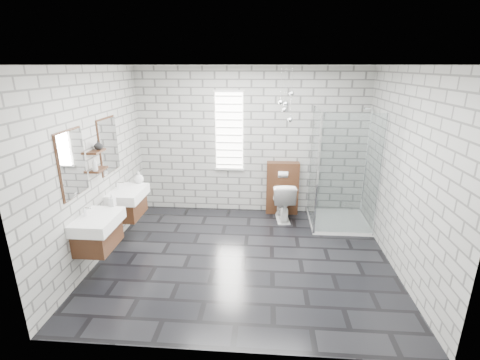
# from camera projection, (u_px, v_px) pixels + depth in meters

# --- Properties ---
(floor) EXTENTS (4.20, 3.60, 0.02)m
(floor) POSITION_uv_depth(u_px,v_px,m) (244.00, 258.00, 5.14)
(floor) COLOR black
(floor) RESTS_ON ground
(ceiling) EXTENTS (4.20, 3.60, 0.02)m
(ceiling) POSITION_uv_depth(u_px,v_px,m) (245.00, 64.00, 4.29)
(ceiling) COLOR white
(ceiling) RESTS_ON wall_back
(wall_back) EXTENTS (4.20, 0.02, 2.70)m
(wall_back) POSITION_uv_depth(u_px,v_px,m) (251.00, 142.00, 6.43)
(wall_back) COLOR #A7A7A2
(wall_back) RESTS_ON floor
(wall_front) EXTENTS (4.20, 0.02, 2.70)m
(wall_front) POSITION_uv_depth(u_px,v_px,m) (231.00, 229.00, 3.00)
(wall_front) COLOR #A7A7A2
(wall_front) RESTS_ON floor
(wall_left) EXTENTS (0.02, 3.60, 2.70)m
(wall_left) POSITION_uv_depth(u_px,v_px,m) (95.00, 166.00, 4.87)
(wall_left) COLOR #A7A7A2
(wall_left) RESTS_ON floor
(wall_right) EXTENTS (0.02, 3.60, 2.70)m
(wall_right) POSITION_uv_depth(u_px,v_px,m) (405.00, 173.00, 4.56)
(wall_right) COLOR #A7A7A2
(wall_right) RESTS_ON floor
(vanity_left) EXTENTS (0.47, 0.70, 1.57)m
(vanity_left) POSITION_uv_depth(u_px,v_px,m) (95.00, 223.00, 4.50)
(vanity_left) COLOR #492816
(vanity_left) RESTS_ON wall_left
(vanity_right) EXTENTS (0.47, 0.70, 1.57)m
(vanity_right) POSITION_uv_depth(u_px,v_px,m) (126.00, 195.00, 5.47)
(vanity_right) COLOR #492816
(vanity_right) RESTS_ON wall_left
(shelf_lower) EXTENTS (0.14, 0.30, 0.03)m
(shelf_lower) POSITION_uv_depth(u_px,v_px,m) (99.00, 170.00, 4.83)
(shelf_lower) COLOR #492816
(shelf_lower) RESTS_ON wall_left
(shelf_upper) EXTENTS (0.14, 0.30, 0.03)m
(shelf_upper) POSITION_uv_depth(u_px,v_px,m) (96.00, 151.00, 4.74)
(shelf_upper) COLOR #492816
(shelf_upper) RESTS_ON wall_left
(window) EXTENTS (0.56, 0.05, 1.48)m
(window) POSITION_uv_depth(u_px,v_px,m) (229.00, 131.00, 6.37)
(window) COLOR white
(window) RESTS_ON wall_back
(cistern_panel) EXTENTS (0.60, 0.20, 1.00)m
(cistern_panel) POSITION_uv_depth(u_px,v_px,m) (282.00, 188.00, 6.55)
(cistern_panel) COLOR #492816
(cistern_panel) RESTS_ON floor
(flush_plate) EXTENTS (0.18, 0.01, 0.12)m
(flush_plate) POSITION_uv_depth(u_px,v_px,m) (283.00, 174.00, 6.35)
(flush_plate) COLOR silver
(flush_plate) RESTS_ON cistern_panel
(shower_enclosure) EXTENTS (1.00, 1.00, 2.03)m
(shower_enclosure) POSITION_uv_depth(u_px,v_px,m) (335.00, 199.00, 5.99)
(shower_enclosure) COLOR white
(shower_enclosure) RESTS_ON floor
(pendant_cluster) EXTENTS (0.27, 0.23, 0.90)m
(pendant_cluster) POSITION_uv_depth(u_px,v_px,m) (286.00, 105.00, 5.75)
(pendant_cluster) COLOR silver
(pendant_cluster) RESTS_ON ceiling
(toilet) EXTENTS (0.46, 0.73, 0.72)m
(toilet) POSITION_uv_depth(u_px,v_px,m) (283.00, 200.00, 6.34)
(toilet) COLOR white
(toilet) RESTS_ON floor
(soap_bottle_a) EXTENTS (0.09, 0.09, 0.18)m
(soap_bottle_a) POSITION_uv_depth(u_px,v_px,m) (112.00, 200.00, 4.78)
(soap_bottle_a) COLOR #B2B2B2
(soap_bottle_a) RESTS_ON vanity_left
(soap_bottle_b) EXTENTS (0.16, 0.16, 0.19)m
(soap_bottle_b) POSITION_uv_depth(u_px,v_px,m) (139.00, 177.00, 5.72)
(soap_bottle_b) COLOR #B2B2B2
(soap_bottle_b) RESTS_ON vanity_right
(soap_bottle_c) EXTENTS (0.09, 0.09, 0.19)m
(soap_bottle_c) POSITION_uv_depth(u_px,v_px,m) (95.00, 164.00, 4.68)
(soap_bottle_c) COLOR #B2B2B2
(soap_bottle_c) RESTS_ON shelf_lower
(vase) EXTENTS (0.14, 0.14, 0.12)m
(vase) POSITION_uv_depth(u_px,v_px,m) (98.00, 145.00, 4.77)
(vase) COLOR #B2B2B2
(vase) RESTS_ON shelf_upper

